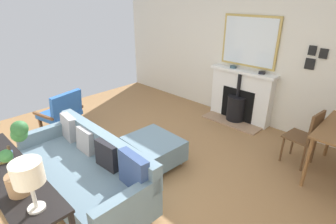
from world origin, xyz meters
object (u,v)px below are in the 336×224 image
ottoman (154,149)px  book_stack (0,158)px  dining_chair_near_fireplace (308,135)px  table_lamp_far_end (28,175)px  mantel_bowl_far (262,72)px  sofa (86,171)px  potted_plant (5,152)px  fireplace (239,99)px  console_table (11,178)px  armchair_accent (62,111)px  mantel_bowl_near (233,67)px

ottoman → book_stack: size_ratio=3.02×
dining_chair_near_fireplace → table_lamp_far_end: bearing=-17.2°
mantel_bowl_far → dining_chair_near_fireplace: size_ratio=0.14×
sofa → potted_plant: 1.22m
fireplace → console_table: size_ratio=0.71×
table_lamp_far_end → dining_chair_near_fireplace: size_ratio=0.52×
fireplace → console_table: (4.06, -0.22, 0.22)m
fireplace → table_lamp_far_end: table_lamp_far_end is taller
sofa → potted_plant: (0.83, 0.37, 0.82)m
potted_plant → dining_chair_near_fireplace: bearing=158.1°
sofa → armchair_accent: (-0.56, -1.77, 0.09)m
armchair_accent → potted_plant: 2.65m
ottoman → console_table: console_table is taller
fireplace → potted_plant: size_ratio=1.86×
console_table → mantel_bowl_near: bearing=-179.9°
mantel_bowl_near → dining_chair_near_fireplace: 1.97m
mantel_bowl_near → potted_plant: 4.14m
fireplace → book_stack: size_ratio=4.83×
mantel_bowl_far → sofa: size_ratio=0.06×
mantel_bowl_near → armchair_accent: size_ratio=0.16×
sofa → book_stack: size_ratio=7.51×
sofa → console_table: bearing=-0.4°
sofa → ottoman: size_ratio=2.48×
ottoman → dining_chair_near_fireplace: (-1.51, 1.62, 0.27)m
armchair_accent → table_lamp_far_end: size_ratio=1.78×
armchair_accent → console_table: 2.23m
sofa → dining_chair_near_fireplace: dining_chair_near_fireplace is taller
book_stack → ottoman: bearing=167.9°
fireplace → book_stack: fireplace is taller
fireplace → dining_chair_near_fireplace: 1.68m
mantel_bowl_far → potted_plant: 4.13m
mantel_bowl_far → ottoman: bearing=-11.9°
mantel_bowl_far → fireplace: bearing=-86.3°
ottoman → mantel_bowl_near: bearing=-176.9°
mantel_bowl_near → sofa: (3.30, 0.01, -0.71)m
mantel_bowl_far → table_lamp_far_end: 4.08m
book_stack → dining_chair_near_fireplace: dining_chair_near_fireplace is taller
mantel_bowl_near → mantel_bowl_far: same height
sofa → table_lamp_far_end: table_lamp_far_end is taller
table_lamp_far_end → mantel_bowl_near: bearing=-170.2°
mantel_bowl_near → book_stack: bearing=-3.8°
mantel_bowl_near → table_lamp_far_end: bearing=9.8°
mantel_bowl_far → table_lamp_far_end: (4.08, 0.11, 0.04)m
mantel_bowl_near → sofa: bearing=0.2°
fireplace → mantel_bowl_far: (-0.02, 0.37, 0.60)m
mantel_bowl_far → console_table: (4.08, -0.59, -0.38)m
fireplace → console_table: fireplace is taller
fireplace → armchair_accent: 3.37m
mantel_bowl_near → ottoman: (2.25, 0.12, -0.81)m
table_lamp_far_end → book_stack: table_lamp_far_end is taller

